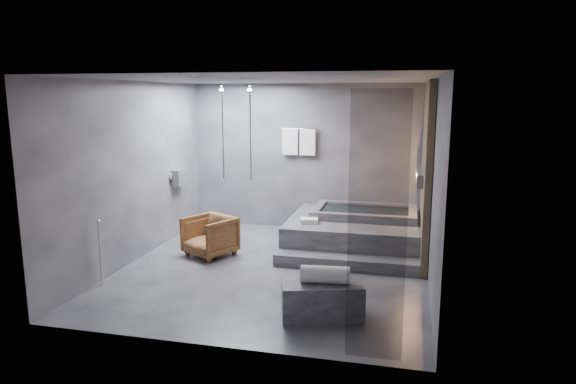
# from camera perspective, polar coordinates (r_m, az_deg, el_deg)

# --- Properties ---
(room) EXTENTS (5.00, 5.04, 2.82)m
(room) POSITION_cam_1_polar(r_m,az_deg,el_deg) (7.61, 1.78, 4.27)
(room) COLOR #302F32
(room) RESTS_ON ground
(tub_deck) EXTENTS (2.20, 2.00, 0.50)m
(tub_deck) POSITION_cam_1_polar(r_m,az_deg,el_deg) (8.97, 7.39, -4.45)
(tub_deck) COLOR #353537
(tub_deck) RESTS_ON ground
(tub_step) EXTENTS (2.20, 0.36, 0.18)m
(tub_step) POSITION_cam_1_polar(r_m,az_deg,el_deg) (7.89, 6.45, -7.78)
(tub_step) COLOR #353537
(tub_step) RESTS_ON ground
(concrete_bench) EXTENTS (1.05, 0.76, 0.43)m
(concrete_bench) POSITION_cam_1_polar(r_m,az_deg,el_deg) (6.21, 3.77, -11.79)
(concrete_bench) COLOR #343437
(concrete_bench) RESTS_ON ground
(driftwood_chair) EXTENTS (0.95, 0.96, 0.65)m
(driftwood_chair) POSITION_cam_1_polar(r_m,az_deg,el_deg) (8.48, -8.67, -4.86)
(driftwood_chair) COLOR #432410
(driftwood_chair) RESTS_ON ground
(rolled_towel) EXTENTS (0.59, 0.26, 0.21)m
(rolled_towel) POSITION_cam_1_polar(r_m,az_deg,el_deg) (6.07, 4.15, -9.15)
(rolled_towel) COLOR white
(rolled_towel) RESTS_ON concrete_bench
(deck_towel) EXTENTS (0.33, 0.27, 0.08)m
(deck_towel) POSITION_cam_1_polar(r_m,az_deg,el_deg) (8.50, 2.37, -3.21)
(deck_towel) COLOR silver
(deck_towel) RESTS_ON tub_deck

